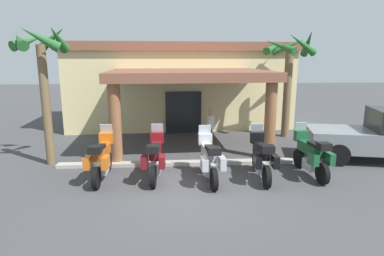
# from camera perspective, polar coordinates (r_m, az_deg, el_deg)

# --- Properties ---
(ground_plane) EXTENTS (80.00, 80.00, 0.00)m
(ground_plane) POSITION_cam_1_polar(r_m,az_deg,el_deg) (9.71, 0.32, -10.59)
(ground_plane) COLOR #424244
(motel_building) EXTENTS (12.49, 11.00, 4.53)m
(motel_building) POSITION_cam_1_polar(r_m,az_deg,el_deg) (18.79, -2.17, 7.74)
(motel_building) COLOR beige
(motel_building) RESTS_ON ground_plane
(motorcycle_orange) EXTENTS (0.71, 2.21, 1.61)m
(motorcycle_orange) POSITION_cam_1_polar(r_m,az_deg,el_deg) (10.58, -15.49, -5.09)
(motorcycle_orange) COLOR black
(motorcycle_orange) RESTS_ON ground_plane
(motorcycle_maroon) EXTENTS (0.72, 2.21, 1.61)m
(motorcycle_maroon) POSITION_cam_1_polar(r_m,az_deg,el_deg) (10.34, -6.41, -5.11)
(motorcycle_maroon) COLOR black
(motorcycle_maroon) RESTS_ON ground_plane
(motorcycle_silver) EXTENTS (0.73, 2.21, 1.61)m
(motorcycle_silver) POSITION_cam_1_polar(r_m,az_deg,el_deg) (10.10, 3.03, -5.47)
(motorcycle_silver) COLOR black
(motorcycle_silver) RESTS_ON ground_plane
(motorcycle_black) EXTENTS (0.72, 2.21, 1.61)m
(motorcycle_black) POSITION_cam_1_polar(r_m,az_deg,el_deg) (10.51, 12.06, -5.03)
(motorcycle_black) COLOR black
(motorcycle_black) RESTS_ON ground_plane
(motorcycle_green) EXTENTS (0.73, 2.21, 1.61)m
(motorcycle_green) POSITION_cam_1_polar(r_m,az_deg,el_deg) (11.21, 20.08, -4.42)
(motorcycle_green) COLOR black
(motorcycle_green) RESTS_ON ground_plane
(pedestrian) EXTENTS (0.32, 0.53, 1.61)m
(pedestrian) POSITION_cam_1_polar(r_m,az_deg,el_deg) (14.00, 3.28, 0.47)
(pedestrian) COLOR brown
(pedestrian) RESTS_ON ground_plane
(palm_tree_near_portico) EXTENTS (2.33, 2.48, 5.05)m
(palm_tree_near_portico) POSITION_cam_1_polar(r_m,az_deg,el_deg) (16.15, 16.57, 10.83)
(palm_tree_near_portico) COLOR brown
(palm_tree_near_portico) RESTS_ON ground_plane
(palm_tree_roadside) EXTENTS (1.89, 1.92, 4.90)m
(palm_tree_roadside) POSITION_cam_1_polar(r_m,az_deg,el_deg) (12.37, -24.72, 10.43)
(palm_tree_roadside) COLOR brown
(palm_tree_roadside) RESTS_ON ground_plane
(curb_strip) EXTENTS (10.32, 0.36, 0.12)m
(curb_strip) POSITION_cam_1_polar(r_m,az_deg,el_deg) (11.84, 2.06, -6.04)
(curb_strip) COLOR #ADA89E
(curb_strip) RESTS_ON ground_plane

